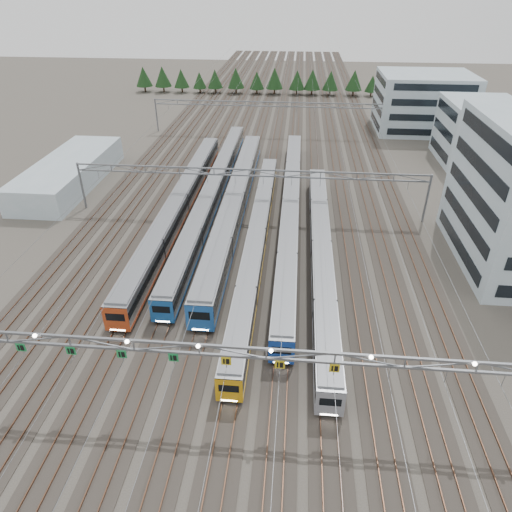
# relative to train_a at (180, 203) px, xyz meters

# --- Properties ---
(ground) EXTENTS (400.00, 400.00, 0.00)m
(ground) POSITION_rel_train_a_xyz_m (11.25, -38.60, -2.13)
(ground) COLOR #47423A
(ground) RESTS_ON ground
(track_bed) EXTENTS (54.00, 260.00, 5.42)m
(track_bed) POSITION_rel_train_a_xyz_m (11.25, 61.40, -0.64)
(track_bed) COLOR #2D2823
(track_bed) RESTS_ON ground
(train_a) EXTENTS (2.89, 59.41, 3.77)m
(train_a) POSITION_rel_train_a_xyz_m (0.00, 0.00, 0.00)
(train_a) COLOR black
(train_a) RESTS_ON ground
(train_b) EXTENTS (2.74, 67.23, 3.56)m
(train_b) POSITION_rel_train_a_xyz_m (4.50, 5.82, -0.10)
(train_b) COLOR black
(train_b) RESTS_ON ground
(train_c) EXTENTS (3.13, 59.78, 4.08)m
(train_c) POSITION_rel_train_a_xyz_m (9.00, 1.01, 0.16)
(train_c) COLOR black
(train_c) RESTS_ON ground
(train_d) EXTENTS (2.55, 57.13, 3.31)m
(train_d) POSITION_rel_train_a_xyz_m (13.50, -9.59, -0.23)
(train_d) COLOR black
(train_d) RESTS_ON ground
(train_e) EXTENTS (2.65, 67.11, 3.45)m
(train_e) POSITION_rel_train_a_xyz_m (18.00, 0.61, -0.16)
(train_e) COLOR black
(train_e) RESTS_ON ground
(train_f) EXTENTS (2.62, 52.77, 3.41)m
(train_f) POSITION_rel_train_a_xyz_m (22.50, -12.53, -0.18)
(train_f) COLOR black
(train_f) RESTS_ON ground
(gantry_near) EXTENTS (56.36, 0.61, 8.08)m
(gantry_near) POSITION_rel_train_a_xyz_m (11.20, -38.72, 4.95)
(gantry_near) COLOR slate
(gantry_near) RESTS_ON ground
(gantry_mid) EXTENTS (56.36, 0.36, 8.00)m
(gantry_mid) POSITION_rel_train_a_xyz_m (11.25, 1.40, 4.25)
(gantry_mid) COLOR slate
(gantry_mid) RESTS_ON ground
(gantry_far) EXTENTS (56.36, 0.36, 8.00)m
(gantry_far) POSITION_rel_train_a_xyz_m (11.25, 46.40, 4.25)
(gantry_far) COLOR slate
(gantry_far) RESTS_ON ground
(depot_bldg_mid) EXTENTS (14.00, 16.00, 12.41)m
(depot_bldg_mid) POSITION_rel_train_a_xyz_m (55.68, 31.18, 4.07)
(depot_bldg_mid) COLOR #A5BCC5
(depot_bldg_mid) RESTS_ON ground
(depot_bldg_north) EXTENTS (22.00, 18.00, 13.62)m
(depot_bldg_north) POSITION_rel_train_a_xyz_m (49.34, 53.89, 4.68)
(depot_bldg_north) COLOR #A5BCC5
(depot_bldg_north) RESTS_ON ground
(west_shed) EXTENTS (10.00, 30.00, 4.63)m
(west_shed) POSITION_rel_train_a_xyz_m (-23.72, 11.17, 0.18)
(west_shed) COLOR #A5BCC5
(west_shed) RESTS_ON ground
(treeline) EXTENTS (81.20, 5.60, 7.02)m
(treeline) POSITION_rel_train_a_xyz_m (4.05, 90.88, 2.10)
(treeline) COLOR #332114
(treeline) RESTS_ON ground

